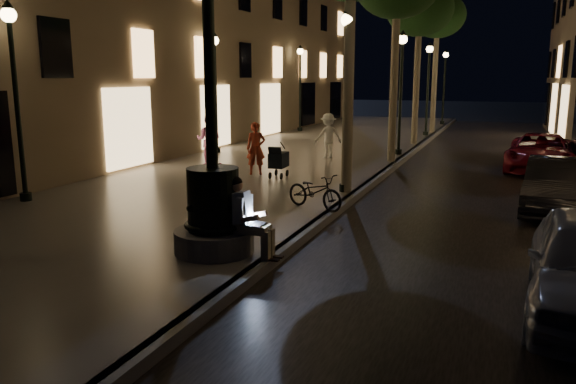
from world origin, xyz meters
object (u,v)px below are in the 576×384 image
at_px(tree_far, 438,17).
at_px(lamp_curb_a, 347,77).
at_px(stroller, 279,160).
at_px(car_third, 541,153).
at_px(car_second, 557,186).
at_px(lamp_curb_b, 401,77).
at_px(pedestrian_white, 328,136).
at_px(pedestrian_red, 256,148).
at_px(tree_third, 420,10).
at_px(pedestrian_pink, 209,140).
at_px(lamp_left_b, 215,77).
at_px(bicycle, 315,191).
at_px(fountain_lamppost, 213,196).
at_px(seated_man_laptop, 245,215).
at_px(lamp_curb_c, 428,77).
at_px(lamp_left_a, 14,77).
at_px(lamp_curb_d, 445,77).
at_px(lamp_left_c, 300,77).

height_order(tree_far, lamp_curb_a, tree_far).
distance_m(stroller, car_third, 9.43).
bearing_deg(tree_far, car_second, -73.85).
height_order(lamp_curb_b, pedestrian_white, lamp_curb_b).
distance_m(car_second, pedestrian_red, 8.65).
relative_size(tree_third, pedestrian_white, 4.26).
distance_m(lamp_curb_b, pedestrian_white, 3.76).
bearing_deg(car_second, car_third, 96.04).
distance_m(tree_far, lamp_curb_a, 18.28).
distance_m(pedestrian_pink, pedestrian_white, 4.67).
bearing_deg(lamp_left_b, bicycle, -49.59).
xyz_separation_m(fountain_lamppost, tree_far, (0.78, 24.00, 5.22)).
height_order(fountain_lamppost, car_second, fountain_lamppost).
bearing_deg(car_second, seated_man_laptop, -124.09).
height_order(lamp_curb_b, bicycle, lamp_curb_b).
height_order(tree_far, pedestrian_red, tree_far).
bearing_deg(lamp_curb_c, pedestrian_white, -103.17).
height_order(tree_third, car_second, tree_third).
distance_m(lamp_left_a, pedestrian_white, 11.32).
distance_m(fountain_lamppost, lamp_curb_c, 22.10).
xyz_separation_m(lamp_left_b, pedestrian_white, (4.77, 0.03, -2.19)).
xyz_separation_m(tree_far, lamp_curb_d, (-0.08, 6.00, -3.20)).
xyz_separation_m(fountain_lamppost, stroller, (-1.76, 7.33, -0.47)).
bearing_deg(bicycle, seated_man_laptop, -157.96).
xyz_separation_m(lamp_curb_a, lamp_curb_d, (0.00, 24.00, 0.00)).
distance_m(tree_far, lamp_left_a, 23.36).
relative_size(lamp_left_a, bicycle, 3.04).
height_order(tree_third, lamp_left_b, tree_third).
bearing_deg(lamp_left_a, lamp_curb_a, 29.40).
bearing_deg(stroller, fountain_lamppost, -80.57).
height_order(lamp_left_b, lamp_left_c, same).
height_order(lamp_curb_d, car_second, lamp_curb_d).
distance_m(lamp_left_a, lamp_left_c, 20.00).
distance_m(lamp_curb_d, car_second, 24.35).
distance_m(lamp_curb_a, lamp_curb_d, 24.00).
bearing_deg(pedestrian_pink, seated_man_laptop, 107.63).
bearing_deg(lamp_curb_b, pedestrian_pink, -136.92).
bearing_deg(stroller, car_second, -11.32).
bearing_deg(lamp_left_a, tree_far, 71.93).
bearing_deg(pedestrian_white, lamp_curb_a, 73.96).
relative_size(lamp_curb_b, pedestrian_white, 2.85).
height_order(lamp_left_a, car_third, lamp_left_a).
relative_size(pedestrian_pink, pedestrian_white, 1.06).
distance_m(tree_far, lamp_curb_b, 10.50).
bearing_deg(tree_far, stroller, -98.66).
bearing_deg(pedestrian_white, seated_man_laptop, 63.39).
bearing_deg(lamp_left_c, pedestrian_pink, -83.71).
height_order(car_second, pedestrian_white, pedestrian_white).
relative_size(fountain_lamppost, car_second, 1.32).
distance_m(seated_man_laptop, lamp_left_b, 14.09).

